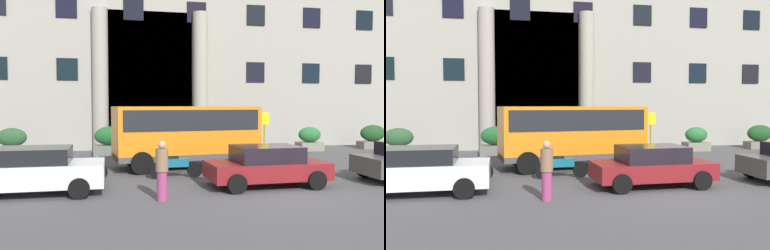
# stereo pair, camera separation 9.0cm
# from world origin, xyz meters

# --- Properties ---
(ground_plane) EXTENTS (80.00, 64.00, 0.12)m
(ground_plane) POSITION_xyz_m (0.00, 0.00, -0.06)
(ground_plane) COLOR #4B494C
(orange_minibus) EXTENTS (6.37, 3.14, 2.67)m
(orange_minibus) POSITION_xyz_m (-2.05, 5.50, 1.60)
(orange_minibus) COLOR orange
(orange_minibus) RESTS_ON ground_plane
(bus_stop_sign) EXTENTS (0.44, 0.08, 2.36)m
(bus_stop_sign) POSITION_xyz_m (2.29, 7.32, 1.47)
(bus_stop_sign) COLOR #9D9A1D
(bus_stop_sign) RESTS_ON ground_plane
(hedge_planter_far_east) EXTENTS (1.49, 0.84, 1.25)m
(hedge_planter_far_east) POSITION_xyz_m (1.41, 10.45, 0.60)
(hedge_planter_far_east) COLOR slate
(hedge_planter_far_east) RESTS_ON ground_plane
(hedge_planter_far_west) EXTENTS (1.52, 0.86, 1.55)m
(hedge_planter_far_west) POSITION_xyz_m (-10.24, 10.27, 0.75)
(hedge_planter_far_west) COLOR slate
(hedge_planter_far_west) RESTS_ON ground_plane
(hedge_planter_entrance_right) EXTENTS (1.79, 0.92, 1.58)m
(hedge_planter_entrance_right) POSITION_xyz_m (-5.28, 10.33, 0.76)
(hedge_planter_entrance_right) COLOR slate
(hedge_planter_entrance_right) RESTS_ON ground_plane
(hedge_planter_east) EXTENTS (1.78, 0.86, 1.47)m
(hedge_planter_east) POSITION_xyz_m (10.84, 10.74, 0.71)
(hedge_planter_east) COLOR slate
(hedge_planter_east) RESTS_ON ground_plane
(hedge_planter_entrance_left) EXTENTS (1.43, 0.99, 1.41)m
(hedge_planter_entrance_left) POSITION_xyz_m (6.35, 10.39, 0.68)
(hedge_planter_entrance_left) COLOR gray
(hedge_planter_entrance_left) RESTS_ON ground_plane
(parked_compact_extra) EXTENTS (4.02, 2.13, 1.36)m
(parked_compact_extra) POSITION_xyz_m (-0.11, 1.09, 0.70)
(parked_compact_extra) COLOR maroon
(parked_compact_extra) RESTS_ON ground_plane
(parked_hatchback_near) EXTENTS (4.44, 2.10, 1.44)m
(parked_hatchback_near) POSITION_xyz_m (-7.67, 1.32, 0.74)
(parked_hatchback_near) COLOR white
(parked_hatchback_near) RESTS_ON ground_plane
(scooter_by_planter) EXTENTS (2.05, 0.75, 0.89)m
(scooter_by_planter) POSITION_xyz_m (-6.43, 3.08, 0.46)
(scooter_by_planter) COLOR black
(scooter_by_planter) RESTS_ON ground_plane
(motorcycle_far_end) EXTENTS (2.03, 0.55, 0.89)m
(motorcycle_far_end) POSITION_xyz_m (-2.90, 3.14, 0.46)
(motorcycle_far_end) COLOR black
(motorcycle_far_end) RESTS_ON ground_plane
(pedestrian_woman_dark_dress) EXTENTS (0.36, 0.36, 1.72)m
(pedestrian_woman_dark_dress) POSITION_xyz_m (-3.82, -0.28, 0.87)
(pedestrian_woman_dark_dress) COLOR #9D3668
(pedestrian_woman_dark_dress) RESTS_ON ground_plane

